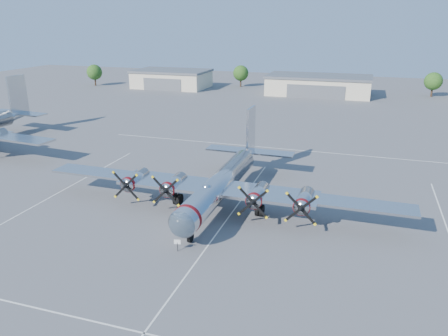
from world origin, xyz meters
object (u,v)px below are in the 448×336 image
(tree_east, at_px, (433,81))
(main_bomber_b29, at_px, (223,204))
(info_placard, at_px, (177,243))
(hangar_west, at_px, (172,79))
(tree_west, at_px, (241,73))
(hangar_center, at_px, (319,85))
(tree_far_west, at_px, (94,72))

(tree_east, distance_m, main_bomber_b29, 93.17)
(info_placard, bearing_deg, hangar_west, 103.15)
(tree_west, relative_size, tree_east, 1.00)
(hangar_center, distance_m, tree_east, 30.64)
(tree_west, xyz_separation_m, info_placard, (22.69, -101.08, -3.40))
(tree_east, bearing_deg, hangar_center, -168.62)
(tree_west, bearing_deg, tree_far_west, -165.07)
(hangar_center, distance_m, info_placard, 93.09)
(hangar_west, relative_size, info_placard, 19.30)
(hangar_west, xyz_separation_m, main_bomber_b29, (43.27, -81.46, -2.71))
(tree_east, bearing_deg, info_placard, -108.06)
(hangar_west, relative_size, tree_far_west, 3.40)
(hangar_center, xyz_separation_m, main_bomber_b29, (-1.73, -81.46, -2.71))
(hangar_west, relative_size, hangar_center, 0.79)
(info_placard, bearing_deg, hangar_center, 77.09)
(hangar_center, bearing_deg, main_bomber_b29, -91.22)
(tree_far_west, bearing_deg, info_placard, -52.77)
(tree_west, height_order, tree_east, same)
(hangar_west, distance_m, tree_far_west, 25.36)
(hangar_west, distance_m, info_placard, 102.39)
(tree_far_west, bearing_deg, hangar_center, 3.24)
(hangar_west, bearing_deg, info_placard, -65.36)
(info_placard, bearing_deg, tree_far_west, 115.74)
(tree_east, height_order, main_bomber_b29, tree_east)
(main_bomber_b29, distance_m, info_placard, 11.63)
(tree_west, xyz_separation_m, main_bomber_b29, (23.27, -89.49, -4.22))
(tree_east, bearing_deg, tree_west, 177.92)
(hangar_west, xyz_separation_m, tree_far_west, (-25.00, -3.96, 1.51))
(hangar_center, bearing_deg, hangar_west, 180.00)
(tree_west, xyz_separation_m, tree_east, (55.00, -2.00, 0.00))
(tree_west, relative_size, info_placard, 5.67)
(main_bomber_b29, bearing_deg, tree_east, 70.64)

